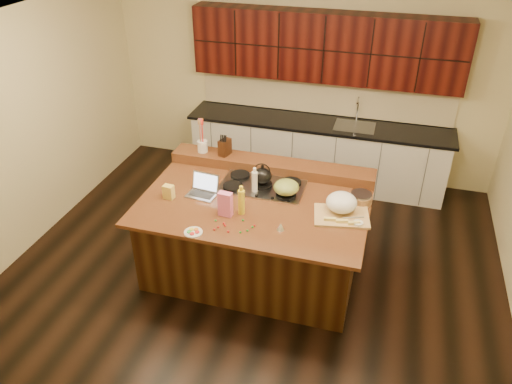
# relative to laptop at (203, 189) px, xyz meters

# --- Properties ---
(room) EXTENTS (5.52, 5.02, 2.72)m
(room) POSITION_rel_laptop_xyz_m (0.57, 0.01, 0.37)
(room) COLOR black
(room) RESTS_ON ground
(island) EXTENTS (2.40, 1.60, 0.92)m
(island) POSITION_rel_laptop_xyz_m (0.57, 0.01, -0.51)
(island) COLOR black
(island) RESTS_ON ground
(back_ledge) EXTENTS (2.40, 0.30, 0.12)m
(back_ledge) POSITION_rel_laptop_xyz_m (0.57, 0.71, 0.00)
(back_ledge) COLOR black
(back_ledge) RESTS_ON island
(cooktop) EXTENTS (0.92, 0.52, 0.05)m
(cooktop) POSITION_rel_laptop_xyz_m (0.57, 0.31, -0.04)
(cooktop) COLOR gray
(cooktop) RESTS_ON island
(back_counter) EXTENTS (3.70, 0.66, 2.40)m
(back_counter) POSITION_rel_laptop_xyz_m (0.87, 2.24, 0.01)
(back_counter) COLOR silver
(back_counter) RESTS_ON ground
(kettle) EXTENTS (0.27, 0.27, 0.19)m
(kettle) POSITION_rel_laptop_xyz_m (0.57, 0.31, 0.08)
(kettle) COLOR black
(kettle) RESTS_ON cooktop
(green_bowl) EXTENTS (0.31, 0.31, 0.15)m
(green_bowl) POSITION_rel_laptop_xyz_m (0.87, 0.18, 0.06)
(green_bowl) COLOR olive
(green_bowl) RESTS_ON cooktop
(laptop) EXTENTS (0.33, 0.27, 0.22)m
(laptop) POSITION_rel_laptop_xyz_m (0.00, 0.00, 0.00)
(laptop) COLOR #B7B7BC
(laptop) RESTS_ON island
(oil_bottle) EXTENTS (0.09, 0.09, 0.27)m
(oil_bottle) POSITION_rel_laptop_xyz_m (0.51, -0.25, 0.08)
(oil_bottle) COLOR yellow
(oil_bottle) RESTS_ON island
(vinegar_bottle) EXTENTS (0.09, 0.09, 0.25)m
(vinegar_bottle) POSITION_rel_laptop_xyz_m (0.52, 0.18, 0.07)
(vinegar_bottle) COLOR silver
(vinegar_bottle) RESTS_ON island
(wooden_tray) EXTENTS (0.61, 0.49, 0.22)m
(wooden_tray) POSITION_rel_laptop_xyz_m (1.48, 0.02, 0.04)
(wooden_tray) COLOR tan
(wooden_tray) RESTS_ON island
(ramekin_a) EXTENTS (0.13, 0.13, 0.04)m
(ramekin_a) POSITION_rel_laptop_xyz_m (1.67, -0.15, -0.04)
(ramekin_a) COLOR white
(ramekin_a) RESTS_ON island
(ramekin_b) EXTENTS (0.12, 0.12, 0.04)m
(ramekin_b) POSITION_rel_laptop_xyz_m (1.44, 0.09, -0.04)
(ramekin_b) COLOR white
(ramekin_b) RESTS_ON island
(ramekin_c) EXTENTS (0.13, 0.13, 0.04)m
(ramekin_c) POSITION_rel_laptop_xyz_m (1.72, 0.32, -0.04)
(ramekin_c) COLOR white
(ramekin_c) RESTS_ON island
(strainer_bowl) EXTENTS (0.28, 0.28, 0.09)m
(strainer_bowl) POSITION_rel_laptop_xyz_m (1.65, 0.29, -0.01)
(strainer_bowl) COLOR #996B3F
(strainer_bowl) RESTS_ON island
(kitchen_timer) EXTENTS (0.10, 0.10, 0.07)m
(kitchen_timer) POSITION_rel_laptop_xyz_m (0.96, -0.41, -0.02)
(kitchen_timer) COLOR silver
(kitchen_timer) RESTS_ON island
(pink_bag) EXTENTS (0.15, 0.09, 0.26)m
(pink_bag) POSITION_rel_laptop_xyz_m (0.37, -0.32, 0.07)
(pink_bag) COLOR pink
(pink_bag) RESTS_ON island
(candy_plate) EXTENTS (0.23, 0.23, 0.01)m
(candy_plate) POSITION_rel_laptop_xyz_m (0.17, -0.70, -0.05)
(candy_plate) COLOR white
(candy_plate) RESTS_ON island
(package_box) EXTENTS (0.12, 0.09, 0.15)m
(package_box) POSITION_rel_laptop_xyz_m (-0.32, -0.19, 0.02)
(package_box) COLOR #E5C451
(package_box) RESTS_ON island
(utensil_crock) EXTENTS (0.14, 0.14, 0.14)m
(utensil_crock) POSITION_rel_laptop_xyz_m (-0.28, 0.71, 0.13)
(utensil_crock) COLOR white
(utensil_crock) RESTS_ON back_ledge
(knife_block) EXTENTS (0.13, 0.18, 0.19)m
(knife_block) POSITION_rel_laptop_xyz_m (0.00, 0.71, 0.16)
(knife_block) COLOR black
(knife_block) RESTS_ON back_ledge
(gumdrop_0) EXTENTS (0.02, 0.02, 0.02)m
(gumdrop_0) POSITION_rel_laptop_xyz_m (0.49, -0.60, -0.05)
(gumdrop_0) COLOR red
(gumdrop_0) RESTS_ON island
(gumdrop_1) EXTENTS (0.02, 0.02, 0.02)m
(gumdrop_1) POSITION_rel_laptop_xyz_m (0.56, -0.38, -0.05)
(gumdrop_1) COLOR #198C26
(gumdrop_1) RESTS_ON island
(gumdrop_2) EXTENTS (0.02, 0.02, 0.02)m
(gumdrop_2) POSITION_rel_laptop_xyz_m (0.40, -0.48, -0.05)
(gumdrop_2) COLOR red
(gumdrop_2) RESTS_ON island
(gumdrop_3) EXTENTS (0.02, 0.02, 0.02)m
(gumdrop_3) POSITION_rel_laptop_xyz_m (0.66, -0.53, -0.05)
(gumdrop_3) COLOR #198C26
(gumdrop_3) RESTS_ON island
(gumdrop_4) EXTENTS (0.02, 0.02, 0.02)m
(gumdrop_4) POSITION_rel_laptop_xyz_m (0.35, -0.60, -0.05)
(gumdrop_4) COLOR red
(gumdrop_4) RESTS_ON island
(gumdrop_5) EXTENTS (0.02, 0.02, 0.02)m
(gumdrop_5) POSITION_rel_laptop_xyz_m (0.69, -0.46, -0.05)
(gumdrop_5) COLOR #198C26
(gumdrop_5) RESTS_ON island
(gumdrop_6) EXTENTS (0.02, 0.02, 0.02)m
(gumdrop_6) POSITION_rel_laptop_xyz_m (0.70, -0.43, -0.05)
(gumdrop_6) COLOR red
(gumdrop_6) RESTS_ON island
(gumdrop_7) EXTENTS (0.02, 0.02, 0.02)m
(gumdrop_7) POSITION_rel_laptop_xyz_m (0.60, -0.58, -0.05)
(gumdrop_7) COLOR #198C26
(gumdrop_7) RESTS_ON island
(gumdrop_8) EXTENTS (0.02, 0.02, 0.02)m
(gumdrop_8) POSITION_rel_laptop_xyz_m (0.37, -0.56, -0.05)
(gumdrop_8) COLOR red
(gumdrop_8) RESTS_ON island
(gumdrop_9) EXTENTS (0.02, 0.02, 0.02)m
(gumdrop_9) POSITION_rel_laptop_xyz_m (0.30, -0.46, -0.05)
(gumdrop_9) COLOR #198C26
(gumdrop_9) RESTS_ON island
(gumdrop_10) EXTENTS (0.02, 0.02, 0.02)m
(gumdrop_10) POSITION_rel_laptop_xyz_m (0.42, -0.51, -0.05)
(gumdrop_10) COLOR red
(gumdrop_10) RESTS_ON island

